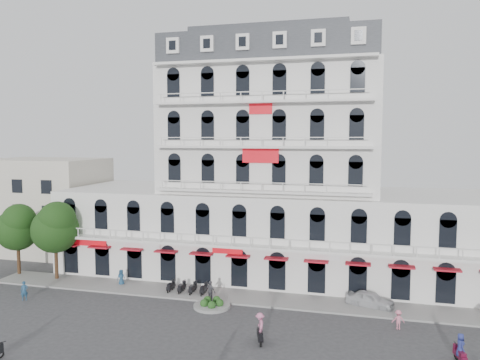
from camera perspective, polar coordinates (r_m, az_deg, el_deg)
name	(u,v)px	position (r m, az deg, el deg)	size (l,w,h in m)	color
ground	(226,340)	(35.96, -1.75, -18.90)	(120.00, 120.00, 0.00)	#38383A
sidewalk	(253,298)	(44.03, 1.63, -14.18)	(53.00, 4.00, 0.16)	gray
main_building	(272,182)	(50.59, 3.93, -0.19)	(45.00, 15.00, 25.80)	silver
flank_building_west	(46,205)	(65.33, -22.59, -2.87)	(14.00, 10.00, 12.00)	beige
traffic_island	(212,304)	(42.00, -3.45, -14.90)	(3.20, 3.20, 1.60)	gray
parked_scooter_row	(187,294)	(45.64, -6.45, -13.61)	(4.40, 1.80, 1.10)	black
tree_west_outer	(18,226)	(55.19, -25.49, -5.07)	(4.50, 4.48, 7.76)	#382314
tree_west_inner	(55,226)	(51.69, -21.59, -5.21)	(4.76, 4.76, 8.25)	#382314
parked_car	(370,299)	(43.33, 15.56, -13.83)	(1.65, 4.10, 1.40)	silver
rider_east	(460,349)	(35.31, 25.26, -18.11)	(0.66, 1.69, 2.03)	maroon
rider_center	(260,327)	(34.99, 2.45, -17.47)	(0.97, 1.66, 2.24)	black
pedestrian_left	(121,278)	(48.95, -14.28, -11.45)	(0.79, 0.51, 1.62)	navy
pedestrian_mid	(210,291)	(43.22, -3.62, -13.37)	(1.09, 0.46, 1.86)	#55535B
pedestrian_right	(398,320)	(39.36, 18.73, -15.82)	(0.97, 0.56, 1.50)	#D7728B
pedestrian_far	(24,291)	(47.62, -24.81, -12.16)	(0.64, 0.42, 1.75)	navy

